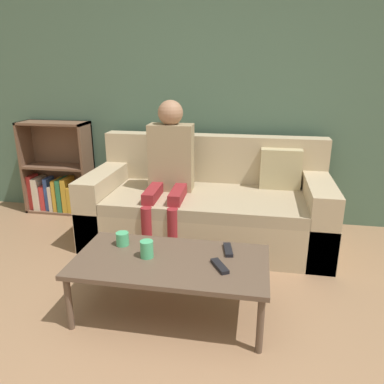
{
  "coord_description": "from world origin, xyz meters",
  "views": [
    {
      "loc": [
        0.42,
        -1.28,
        1.49
      ],
      "look_at": [
        -0.04,
        1.26,
        0.64
      ],
      "focal_mm": 35.0,
      "sensor_mm": 36.0,
      "label": 1
    }
  ],
  "objects_px": {
    "cup_far": "(122,239)",
    "tv_remote_0": "(220,266)",
    "couch": "(208,207)",
    "person_adult": "(169,163)",
    "bookshelf": "(58,178)",
    "tv_remote_1": "(228,250)",
    "cup_near": "(147,249)",
    "coffee_table": "(171,264)"
  },
  "relations": [
    {
      "from": "couch",
      "to": "coffee_table",
      "type": "bearing_deg",
      "value": -93.83
    },
    {
      "from": "tv_remote_0",
      "to": "cup_far",
      "type": "bearing_deg",
      "value": 134.19
    },
    {
      "from": "cup_far",
      "to": "cup_near",
      "type": "bearing_deg",
      "value": -32.65
    },
    {
      "from": "bookshelf",
      "to": "cup_near",
      "type": "bearing_deg",
      "value": -46.69
    },
    {
      "from": "bookshelf",
      "to": "person_adult",
      "type": "distance_m",
      "value": 1.5
    },
    {
      "from": "person_adult",
      "to": "cup_near",
      "type": "height_order",
      "value": "person_adult"
    },
    {
      "from": "bookshelf",
      "to": "cup_near",
      "type": "relative_size",
      "value": 8.97
    },
    {
      "from": "person_adult",
      "to": "cup_far",
      "type": "distance_m",
      "value": 0.98
    },
    {
      "from": "cup_far",
      "to": "tv_remote_0",
      "type": "xyz_separation_m",
      "value": [
        0.67,
        -0.19,
        -0.03
      ]
    },
    {
      "from": "tv_remote_1",
      "to": "couch",
      "type": "bearing_deg",
      "value": 94.13
    },
    {
      "from": "cup_near",
      "to": "tv_remote_1",
      "type": "relative_size",
      "value": 0.62
    },
    {
      "from": "bookshelf",
      "to": "tv_remote_1",
      "type": "xyz_separation_m",
      "value": [
        1.96,
        -1.4,
        0.02
      ]
    },
    {
      "from": "coffee_table",
      "to": "tv_remote_0",
      "type": "height_order",
      "value": "tv_remote_0"
    },
    {
      "from": "person_adult",
      "to": "cup_near",
      "type": "distance_m",
      "value": 1.1
    },
    {
      "from": "couch",
      "to": "person_adult",
      "type": "xyz_separation_m",
      "value": [
        -0.33,
        -0.08,
        0.42
      ]
    },
    {
      "from": "couch",
      "to": "tv_remote_0",
      "type": "relative_size",
      "value": 12.29
    },
    {
      "from": "cup_far",
      "to": "tv_remote_0",
      "type": "bearing_deg",
      "value": -15.52
    },
    {
      "from": "cup_far",
      "to": "tv_remote_0",
      "type": "height_order",
      "value": "cup_far"
    },
    {
      "from": "coffee_table",
      "to": "cup_far",
      "type": "bearing_deg",
      "value": 158.98
    },
    {
      "from": "couch",
      "to": "tv_remote_1",
      "type": "distance_m",
      "value": 1.01
    },
    {
      "from": "cup_near",
      "to": "tv_remote_0",
      "type": "bearing_deg",
      "value": -6.44
    },
    {
      "from": "bookshelf",
      "to": "cup_far",
      "type": "distance_m",
      "value": 1.91
    },
    {
      "from": "couch",
      "to": "cup_far",
      "type": "relative_size",
      "value": 23.89
    },
    {
      "from": "couch",
      "to": "tv_remote_0",
      "type": "distance_m",
      "value": 1.22
    },
    {
      "from": "cup_near",
      "to": "tv_remote_0",
      "type": "xyz_separation_m",
      "value": [
        0.46,
        -0.05,
        -0.04
      ]
    },
    {
      "from": "couch",
      "to": "cup_far",
      "type": "distance_m",
      "value": 1.1
    },
    {
      "from": "bookshelf",
      "to": "cup_near",
      "type": "distance_m",
      "value": 2.15
    },
    {
      "from": "coffee_table",
      "to": "tv_remote_0",
      "type": "distance_m",
      "value": 0.32
    },
    {
      "from": "cup_far",
      "to": "tv_remote_1",
      "type": "distance_m",
      "value": 0.7
    },
    {
      "from": "bookshelf",
      "to": "cup_far",
      "type": "xyz_separation_m",
      "value": [
        1.26,
        -1.43,
        0.05
      ]
    },
    {
      "from": "tv_remote_1",
      "to": "coffee_table",
      "type": "bearing_deg",
      "value": -164.3
    },
    {
      "from": "couch",
      "to": "tv_remote_1",
      "type": "bearing_deg",
      "value": -74.97
    },
    {
      "from": "coffee_table",
      "to": "tv_remote_0",
      "type": "bearing_deg",
      "value": -8.73
    },
    {
      "from": "coffee_table",
      "to": "person_adult",
      "type": "distance_m",
      "value": 1.15
    },
    {
      "from": "tv_remote_0",
      "to": "coffee_table",
      "type": "bearing_deg",
      "value": 140.98
    },
    {
      "from": "bookshelf",
      "to": "coffee_table",
      "type": "distance_m",
      "value": 2.26
    },
    {
      "from": "bookshelf",
      "to": "cup_far",
      "type": "relative_size",
      "value": 11.07
    },
    {
      "from": "bookshelf",
      "to": "cup_near",
      "type": "height_order",
      "value": "bookshelf"
    },
    {
      "from": "bookshelf",
      "to": "tv_remote_0",
      "type": "height_order",
      "value": "bookshelf"
    },
    {
      "from": "coffee_table",
      "to": "tv_remote_1",
      "type": "xyz_separation_m",
      "value": [
        0.34,
        0.17,
        0.04
      ]
    },
    {
      "from": "couch",
      "to": "cup_near",
      "type": "bearing_deg",
      "value": -101.29
    },
    {
      "from": "coffee_table",
      "to": "person_adult",
      "type": "height_order",
      "value": "person_adult"
    }
  ]
}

